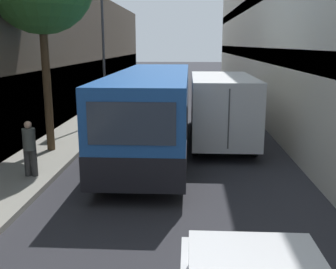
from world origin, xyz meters
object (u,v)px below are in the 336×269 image
Objects in this scene: box_truck at (220,104)px; pedestrian at (30,147)px; street_lamp at (102,18)px; panel_van at (152,89)px; bus at (153,110)px.

box_truck reaches higher than pedestrian.
street_lamp is at bearing 87.29° from pedestrian.
street_lamp reaches higher than panel_van.
street_lamp is (-5.50, 3.09, 3.62)m from box_truck.
panel_van is 8.27m from street_lamp.
pedestrian is 9.55m from street_lamp.
pedestrian is at bearing -92.71° from street_lamp.
street_lamp is (-2.88, 5.16, 3.57)m from bus.
street_lamp is at bearing -103.80° from panel_van.
bus is at bearing -60.87° from street_lamp.
box_truck is (2.62, 2.07, -0.05)m from bus.
bus reaches higher than pedestrian.
bus is at bearing -141.63° from box_truck.
panel_van is at bearing 82.26° from pedestrian.
pedestrian is at bearing -133.66° from bus.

